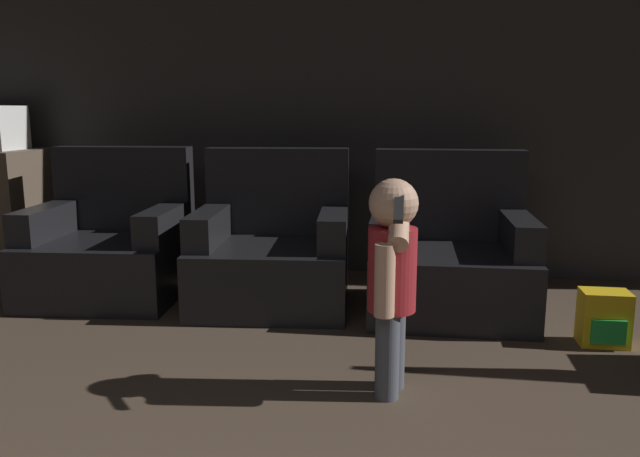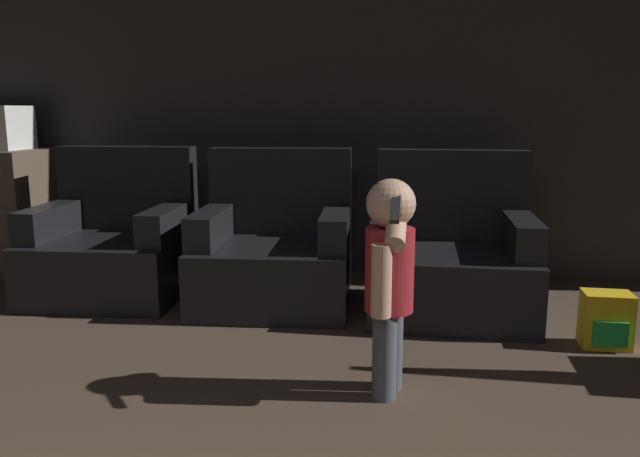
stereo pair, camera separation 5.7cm
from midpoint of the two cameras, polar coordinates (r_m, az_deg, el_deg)
name	(u,v)px [view 2 (the right image)]	position (r m, az deg, el deg)	size (l,w,h in m)	color
wall_back	(327,93)	(4.56, 0.98, 12.29)	(8.40, 0.05, 2.60)	#33302D
armchair_left	(115,246)	(4.24, -17.90, -1.55)	(0.98, 0.92, 0.94)	black
armchair_middle	(275,252)	(3.87, -3.71, -2.20)	(0.99, 0.93, 0.94)	black
armchair_right	(452,259)	(3.77, 12.37, -2.76)	(0.92, 0.86, 0.94)	black
person_toddler	(389,270)	(2.56, 7.00, -3.80)	(0.20, 0.35, 0.91)	#474C56
toy_backpack	(606,320)	(3.50, 25.12, -7.60)	(0.24, 0.19, 0.28)	yellow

